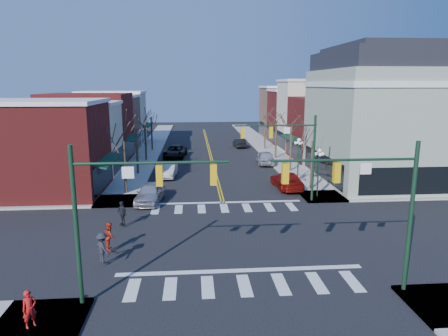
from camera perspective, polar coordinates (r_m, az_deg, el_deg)
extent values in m
plane|color=black|center=(25.88, 1.16, -9.93)|extent=(160.00, 160.00, 0.00)
cube|color=#9E9B93|center=(45.38, -12.44, -0.54)|extent=(3.50, 70.00, 0.15)
cube|color=#9E9B93|center=(46.29, 9.53, -0.18)|extent=(3.50, 70.00, 0.15)
cube|color=maroon|center=(38.40, -24.42, 2.41)|extent=(10.00, 8.50, 8.00)
cube|color=beige|center=(45.72, -21.16, 3.71)|extent=(10.00, 7.00, 7.50)
cube|color=maroon|center=(53.32, -18.79, 5.48)|extent=(10.00, 9.00, 8.50)
cube|color=#986F54|center=(61.34, -16.91, 6.02)|extent=(10.00, 7.50, 7.80)
cube|color=beige|center=(68.89, -15.56, 6.86)|extent=(10.00, 8.00, 8.20)
cube|color=maroon|center=(53.08, 15.30, 5.39)|extent=(10.00, 8.50, 8.00)
cube|color=beige|center=(60.31, 12.88, 7.19)|extent=(10.00, 7.00, 10.00)
cube|color=maroon|center=(67.54, 10.97, 7.11)|extent=(10.00, 8.00, 8.50)
cube|color=#986F54|center=(75.25, 9.36, 7.82)|extent=(10.00, 8.00, 9.00)
cube|color=#95A18B|center=(43.00, 21.70, 5.55)|extent=(12.00, 14.00, 11.00)
cube|color=white|center=(42.80, 22.13, 11.01)|extent=(12.25, 14.25, 0.50)
cube|color=black|center=(42.87, 22.37, 14.07)|extent=(11.40, 13.40, 1.80)
cube|color=black|center=(42.94, 22.49, 15.54)|extent=(9.80, 11.80, 0.60)
cylinder|color=#14331E|center=(18.27, -20.33, -8.11)|extent=(0.20, 0.20, 7.20)
cylinder|color=#14331E|center=(16.91, -10.36, 0.73)|extent=(6.50, 0.12, 0.12)
cube|color=gold|center=(16.99, -9.21, -1.07)|extent=(0.28, 0.28, 0.90)
cube|color=gold|center=(16.95, -1.52, -0.95)|extent=(0.28, 0.28, 0.90)
cylinder|color=#14331E|center=(20.11, 25.09, -6.67)|extent=(0.20, 0.20, 7.20)
cylinder|color=#14331E|center=(18.05, 16.86, 1.11)|extent=(6.50, 0.12, 0.12)
cube|color=gold|center=(18.04, 15.79, -0.62)|extent=(0.28, 0.28, 0.90)
cube|color=gold|center=(17.38, 8.74, -0.76)|extent=(0.28, 0.28, 0.90)
cylinder|color=#14331E|center=(33.35, 12.67, 1.20)|extent=(0.20, 0.20, 7.20)
cylinder|color=#14331E|center=(32.14, 7.32, 6.05)|extent=(6.50, 0.12, 0.12)
cube|color=gold|center=(32.14, 6.72, 5.07)|extent=(0.28, 0.28, 0.90)
cube|color=gold|center=(31.78, 2.68, 5.07)|extent=(0.28, 0.28, 0.90)
cylinder|color=#14331E|center=(34.93, 13.28, -1.03)|extent=(0.12, 0.12, 4.00)
sphere|color=white|center=(34.53, 13.45, 2.45)|extent=(0.36, 0.36, 0.36)
cylinder|color=#14331E|center=(41.04, 10.55, 0.98)|extent=(0.12, 0.12, 4.00)
sphere|color=white|center=(40.69, 10.66, 3.96)|extent=(0.36, 0.36, 0.36)
cylinder|color=#382B21|center=(36.15, -13.96, -0.02)|extent=(0.24, 0.24, 4.76)
cylinder|color=#382B21|center=(43.90, -12.31, 2.31)|extent=(0.24, 0.24, 5.04)
cylinder|color=#382B21|center=(51.78, -11.13, 3.51)|extent=(0.24, 0.24, 4.55)
cylinder|color=#382B21|center=(59.64, -10.28, 4.79)|extent=(0.24, 0.24, 4.90)
cylinder|color=#382B21|center=(37.26, 12.44, 0.29)|extent=(0.24, 0.24, 4.62)
cylinder|color=#382B21|center=(44.80, 9.52, 2.69)|extent=(0.24, 0.24, 5.18)
cylinder|color=#382B21|center=(52.53, 7.42, 3.90)|extent=(0.24, 0.24, 4.83)
cylinder|color=#382B21|center=(60.31, 5.87, 5.03)|extent=(0.24, 0.24, 4.97)
imported|color=#AEAEB3|center=(33.56, -10.49, -3.52)|extent=(2.57, 5.03, 1.64)
imported|color=beige|center=(42.42, -7.97, -0.33)|extent=(1.88, 4.51, 1.45)
imported|color=black|center=(53.76, -7.01, 2.35)|extent=(3.27, 5.98, 1.59)
imported|color=maroon|center=(37.88, 8.99, -1.77)|extent=(2.44, 5.43, 1.55)
imported|color=silver|center=(48.99, 5.92, 1.49)|extent=(2.32, 5.04, 1.67)
imported|color=black|center=(62.03, 2.21, 3.58)|extent=(1.76, 4.21, 1.35)
imported|color=red|center=(18.38, -26.03, -17.63)|extent=(0.67, 0.65, 1.55)
imported|color=#AE2712|center=(24.41, -15.99, -9.33)|extent=(0.75, 0.89, 1.65)
imported|color=black|center=(28.24, -14.36, -6.27)|extent=(0.96, 1.02, 1.69)
imported|color=black|center=(22.76, -16.94, -10.87)|extent=(1.21, 1.26, 1.73)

